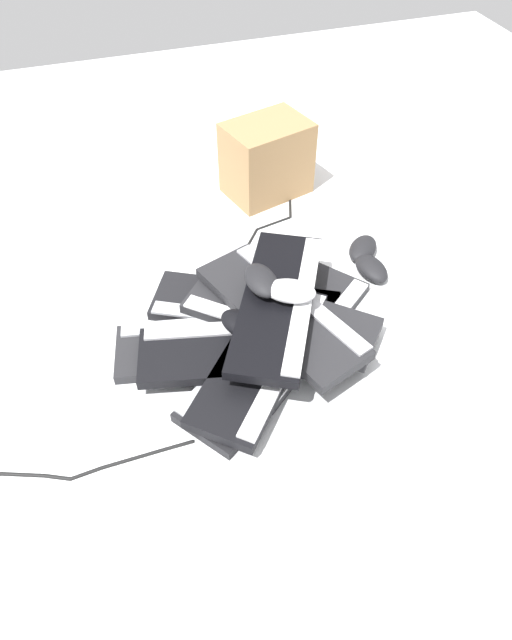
{
  "coord_description": "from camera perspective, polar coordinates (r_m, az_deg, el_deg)",
  "views": [
    {
      "loc": [
        0.89,
        -0.32,
        0.98
      ],
      "look_at": [
        0.07,
        -0.05,
        0.06
      ],
      "focal_mm": 32.0,
      "sensor_mm": 36.0,
      "label": 1
    }
  ],
  "objects": [
    {
      "name": "mouse_0",
      "position": [
        1.2,
        0.43,
        -1.93
      ],
      "size": [
        0.13,
        0.12,
        0.04
      ],
      "primitive_type": "ellipsoid",
      "rotation": [
        0.0,
        0.0,
        3.87
      ],
      "color": "#4C4C51",
      "rests_on": "keyboard_4"
    },
    {
      "name": "keyboard_2",
      "position": [
        1.36,
        -1.07,
        1.37
      ],
      "size": [
        0.34,
        0.46,
        0.03
      ],
      "color": "black",
      "rests_on": "ground"
    },
    {
      "name": "keyboard_8",
      "position": [
        1.24,
        2.3,
        1.84
      ],
      "size": [
        0.46,
        0.34,
        0.03
      ],
      "color": "black",
      "rests_on": "keyboard_7"
    },
    {
      "name": "keyboard_0",
      "position": [
        1.24,
        0.79,
        -4.55
      ],
      "size": [
        0.38,
        0.45,
        0.03
      ],
      "color": "black",
      "rests_on": "ground"
    },
    {
      "name": "cable_0",
      "position": [
        1.76,
        1.59,
        13.16
      ],
      "size": [
        0.49,
        0.38,
        0.01
      ],
      "color": "black",
      "rests_on": "ground"
    },
    {
      "name": "keyboard_3",
      "position": [
        1.28,
        -4.06,
        -2.47
      ],
      "size": [
        0.23,
        0.46,
        0.03
      ],
      "color": "#232326",
      "rests_on": "ground"
    },
    {
      "name": "cardboard_box",
      "position": [
        1.69,
        1.08,
        15.8
      ],
      "size": [
        0.22,
        0.26,
        0.21
      ],
      "primitive_type": "cube",
      "rotation": [
        0.0,
        0.0,
        4.99
      ],
      "color": "#9E774C",
      "rests_on": "ground"
    },
    {
      "name": "ground_plane",
      "position": [
        1.36,
        1.28,
        0.82
      ],
      "size": [
        3.2,
        3.2,
        0.0
      ],
      "primitive_type": "plane",
      "color": "white"
    },
    {
      "name": "mouse_6",
      "position": [
        1.47,
        11.45,
        5.1
      ],
      "size": [
        0.12,
        0.08,
        0.04
      ],
      "primitive_type": "ellipsoid",
      "rotation": [
        0.0,
        0.0,
        0.13
      ],
      "color": "black",
      "rests_on": "ground"
    },
    {
      "name": "keyboard_6",
      "position": [
        1.29,
        2.44,
        0.39
      ],
      "size": [
        0.4,
        0.43,
        0.03
      ],
      "color": "#232326",
      "rests_on": "keyboard_1"
    },
    {
      "name": "keyboard_1",
      "position": [
        1.31,
        4.25,
        -1.01
      ],
      "size": [
        0.39,
        0.44,
        0.03
      ],
      "color": "#232326",
      "rests_on": "ground"
    },
    {
      "name": "cable_1",
      "position": [
        1.16,
        -20.0,
        -15.27
      ],
      "size": [
        0.17,
        0.49,
        0.01
      ],
      "color": "black",
      "rests_on": "ground"
    },
    {
      "name": "mouse_3",
      "position": [
        1.24,
        0.54,
        3.98
      ],
      "size": [
        0.11,
        0.07,
        0.04
      ],
      "primitive_type": "ellipsoid",
      "rotation": [
        0.0,
        0.0,
        0.07
      ],
      "color": "black",
      "rests_on": "keyboard_8"
    },
    {
      "name": "mouse_2",
      "position": [
        1.53,
        10.63,
        7.04
      ],
      "size": [
        0.13,
        0.12,
        0.04
      ],
      "primitive_type": "ellipsoid",
      "rotation": [
        0.0,
        0.0,
        5.52
      ],
      "color": "black",
      "rests_on": "ground"
    },
    {
      "name": "mouse_4",
      "position": [
        1.21,
        3.44,
        2.91
      ],
      "size": [
        0.11,
        0.13,
        0.04
      ],
      "primitive_type": "ellipsoid",
      "rotation": [
        0.0,
        0.0,
        1.09
      ],
      "color": "silver",
      "rests_on": "keyboard_8"
    },
    {
      "name": "keyboard_7",
      "position": [
        1.26,
        2.49,
        0.97
      ],
      "size": [
        0.46,
        0.29,
        0.03
      ],
      "color": "#232326",
      "rests_on": "keyboard_6"
    },
    {
      "name": "mouse_7",
      "position": [
        1.32,
        0.44,
        2.12
      ],
      "size": [
        0.13,
        0.11,
        0.04
      ],
      "primitive_type": "ellipsoid",
      "rotation": [
        0.0,
        0.0,
        3.57
      ],
      "color": "#B7B7BC",
      "rests_on": "keyboard_2"
    },
    {
      "name": "keyboard_5",
      "position": [
        1.22,
        -1.4,
        -3.04
      ],
      "size": [
        0.25,
        0.46,
        0.03
      ],
      "color": "black",
      "rests_on": "keyboard_3"
    },
    {
      "name": "mouse_5",
      "position": [
        1.23,
        -1.36,
        -0.46
      ],
      "size": [
        0.13,
        0.11,
        0.04
      ],
      "primitive_type": "ellipsoid",
      "rotation": [
        0.0,
        0.0,
        3.71
      ],
      "color": "black",
      "rests_on": "keyboard_5"
    },
    {
      "name": "keyboard_4",
      "position": [
        1.21,
        0.64,
        -3.63
      ],
      "size": [
        0.43,
        0.4,
        0.03
      ],
      "color": "black",
      "rests_on": "keyboard_0"
    },
    {
      "name": "mouse_1",
      "position": [
        1.17,
        1.62,
        -3.64
      ],
      "size": [
        0.11,
        0.13,
        0.04
      ],
      "primitive_type": "ellipsoid",
      "rotation": [
        0.0,
        0.0,
        5.22
      ],
      "color": "silver",
      "rests_on": "keyboard_4"
    }
  ]
}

